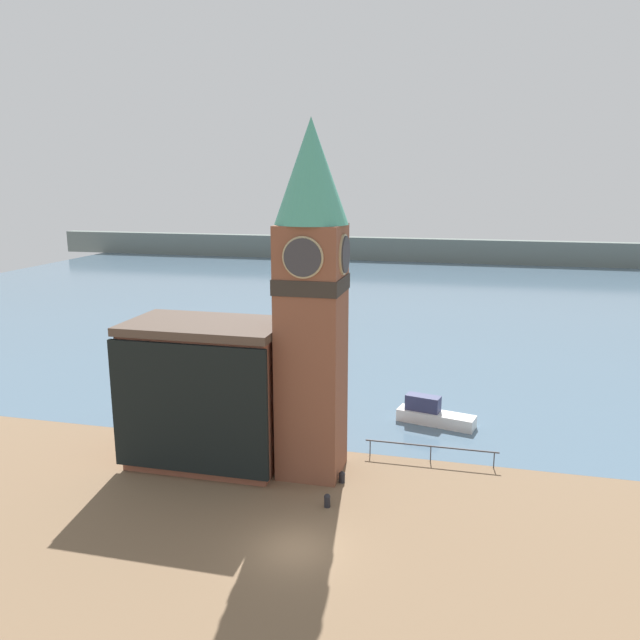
# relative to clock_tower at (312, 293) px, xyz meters

# --- Properties ---
(ground_plane) EXTENTS (160.00, 160.00, 0.00)m
(ground_plane) POSITION_rel_clock_tower_xyz_m (1.28, -8.26, -11.08)
(ground_plane) COLOR brown
(water) EXTENTS (160.00, 120.00, 0.00)m
(water) POSITION_rel_clock_tower_xyz_m (1.28, 63.20, -11.08)
(water) COLOR slate
(water) RESTS_ON ground_plane
(far_shoreline) EXTENTS (180.00, 3.00, 5.00)m
(far_shoreline) POSITION_rel_clock_tower_xyz_m (1.28, 103.20, -8.58)
(far_shoreline) COLOR slate
(far_shoreline) RESTS_ON water
(pier_railing) EXTENTS (8.34, 0.08, 1.09)m
(pier_railing) POSITION_rel_clock_tower_xyz_m (6.99, 2.95, -10.15)
(pier_railing) COLOR #333338
(pier_railing) RESTS_ON ground_plane
(clock_tower) EXTENTS (4.20, 4.20, 20.83)m
(clock_tower) POSITION_rel_clock_tower_xyz_m (0.00, 0.00, 0.00)
(clock_tower) COLOR brown
(clock_tower) RESTS_ON ground_plane
(pier_building) EXTENTS (9.72, 5.82, 9.03)m
(pier_building) POSITION_rel_clock_tower_xyz_m (-6.71, -0.19, -6.54)
(pier_building) COLOR brown
(pier_building) RESTS_ON ground_plane
(boat_near) EXTENTS (5.83, 2.75, 2.03)m
(boat_near) POSITION_rel_clock_tower_xyz_m (6.68, 9.42, -10.35)
(boat_near) COLOR silver
(boat_near) RESTS_ON water
(mooring_bollard_near) EXTENTS (0.36, 0.36, 0.77)m
(mooring_bollard_near) POSITION_rel_clock_tower_xyz_m (1.88, -4.05, -10.66)
(mooring_bollard_near) COLOR black
(mooring_bollard_near) RESTS_ON ground_plane
(mooring_bollard_far) EXTENTS (0.38, 0.38, 0.69)m
(mooring_bollard_far) POSITION_rel_clock_tower_xyz_m (2.09, -1.08, -10.71)
(mooring_bollard_far) COLOR black
(mooring_bollard_far) RESTS_ON ground_plane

